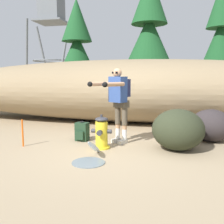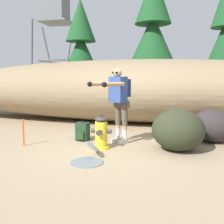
{
  "view_description": "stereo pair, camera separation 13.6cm",
  "coord_description": "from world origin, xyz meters",
  "px_view_note": "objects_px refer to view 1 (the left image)",
  "views": [
    {
      "loc": [
        1.08,
        -5.04,
        1.52
      ],
      "look_at": [
        -0.07,
        0.39,
        0.75
      ],
      "focal_mm": 40.73,
      "sensor_mm": 36.0,
      "label": 1
    },
    {
      "loc": [
        1.21,
        -5.01,
        1.52
      ],
      "look_at": [
        -0.07,
        0.39,
        0.75
      ],
      "focal_mm": 40.73,
      "sensor_mm": 36.0,
      "label": 2
    }
  ],
  "objects_px": {
    "fire_hydrant": "(102,133)",
    "boulder_mid": "(211,125)",
    "watchtower": "(51,11)",
    "survey_stake": "(23,133)",
    "spare_backpack": "(82,132)",
    "utility_worker": "(118,96)",
    "boulder_large": "(178,130)"
  },
  "relations": [
    {
      "from": "utility_worker",
      "to": "boulder_large",
      "type": "xyz_separation_m",
      "value": [
        1.31,
        -0.23,
        -0.65
      ]
    },
    {
      "from": "boulder_large",
      "to": "survey_stake",
      "type": "relative_size",
      "value": 1.8
    },
    {
      "from": "utility_worker",
      "to": "survey_stake",
      "type": "distance_m",
      "value": 2.26
    },
    {
      "from": "spare_backpack",
      "to": "watchtower",
      "type": "relative_size",
      "value": 0.06
    },
    {
      "from": "utility_worker",
      "to": "spare_backpack",
      "type": "distance_m",
      "value": 1.25
    },
    {
      "from": "boulder_mid",
      "to": "watchtower",
      "type": "xyz_separation_m",
      "value": [
        -9.25,
        11.37,
        5.82
      ]
    },
    {
      "from": "spare_backpack",
      "to": "watchtower",
      "type": "height_order",
      "value": "watchtower"
    },
    {
      "from": "boulder_mid",
      "to": "watchtower",
      "type": "distance_m",
      "value": 15.76
    },
    {
      "from": "fire_hydrant",
      "to": "utility_worker",
      "type": "height_order",
      "value": "utility_worker"
    },
    {
      "from": "utility_worker",
      "to": "survey_stake",
      "type": "relative_size",
      "value": 2.85
    },
    {
      "from": "spare_backpack",
      "to": "watchtower",
      "type": "distance_m",
      "value": 14.76
    },
    {
      "from": "fire_hydrant",
      "to": "boulder_large",
      "type": "xyz_separation_m",
      "value": [
        1.59,
        0.24,
        0.1
      ]
    },
    {
      "from": "boulder_mid",
      "to": "watchtower",
      "type": "relative_size",
      "value": 0.12
    },
    {
      "from": "survey_stake",
      "to": "utility_worker",
      "type": "bearing_deg",
      "value": 18.77
    },
    {
      "from": "spare_backpack",
      "to": "boulder_mid",
      "type": "relative_size",
      "value": 0.49
    },
    {
      "from": "boulder_mid",
      "to": "survey_stake",
      "type": "height_order",
      "value": "boulder_mid"
    },
    {
      "from": "survey_stake",
      "to": "boulder_mid",
      "type": "bearing_deg",
      "value": 18.15
    },
    {
      "from": "fire_hydrant",
      "to": "boulder_mid",
      "type": "relative_size",
      "value": 0.75
    },
    {
      "from": "utility_worker",
      "to": "watchtower",
      "type": "distance_m",
      "value": 14.9
    },
    {
      "from": "watchtower",
      "to": "survey_stake",
      "type": "height_order",
      "value": "watchtower"
    },
    {
      "from": "spare_backpack",
      "to": "boulder_mid",
      "type": "bearing_deg",
      "value": 111.69
    },
    {
      "from": "boulder_large",
      "to": "watchtower",
      "type": "relative_size",
      "value": 0.13
    },
    {
      "from": "boulder_large",
      "to": "boulder_mid",
      "type": "distance_m",
      "value": 1.21
    },
    {
      "from": "spare_backpack",
      "to": "utility_worker",
      "type": "bearing_deg",
      "value": 96.16
    },
    {
      "from": "fire_hydrant",
      "to": "utility_worker",
      "type": "relative_size",
      "value": 0.43
    },
    {
      "from": "watchtower",
      "to": "survey_stake",
      "type": "distance_m",
      "value": 14.93
    },
    {
      "from": "utility_worker",
      "to": "boulder_large",
      "type": "bearing_deg",
      "value": 110.6
    },
    {
      "from": "spare_backpack",
      "to": "survey_stake",
      "type": "distance_m",
      "value": 1.34
    },
    {
      "from": "watchtower",
      "to": "survey_stake",
      "type": "bearing_deg",
      "value": -68.05
    },
    {
      "from": "fire_hydrant",
      "to": "boulder_mid",
      "type": "xyz_separation_m",
      "value": [
        2.39,
        1.14,
        0.05
      ]
    },
    {
      "from": "spare_backpack",
      "to": "survey_stake",
      "type": "height_order",
      "value": "survey_stake"
    },
    {
      "from": "fire_hydrant",
      "to": "boulder_mid",
      "type": "bearing_deg",
      "value": 25.46
    }
  ]
}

